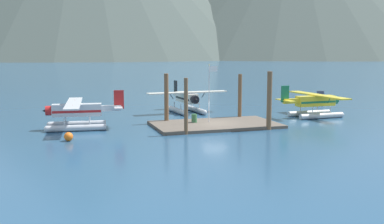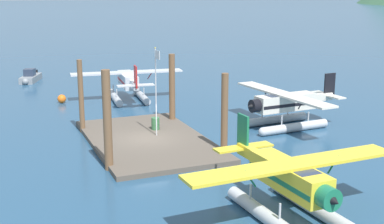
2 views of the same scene
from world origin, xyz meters
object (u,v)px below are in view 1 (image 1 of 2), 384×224
seaplane_cream_bow_centre (187,100)px  boat_white_open_east (321,97)px  mooring_buoy (68,137)px  seaplane_yellow_stbd_fwd (316,104)px  seaplane_silver_port_fwd (77,114)px  fuel_drum (194,118)px  flagpole (210,87)px

seaplane_cream_bow_centre → boat_white_open_east: seaplane_cream_bow_centre is taller
mooring_buoy → seaplane_yellow_stbd_fwd: 29.17m
mooring_buoy → seaplane_silver_port_fwd: 6.22m
fuel_drum → seaplane_silver_port_fwd: (-11.94, 1.21, 0.84)m
flagpole → seaplane_yellow_stbd_fwd: bearing=6.8°
fuel_drum → boat_white_open_east: boat_white_open_east is taller
fuel_drum → seaplane_yellow_stbd_fwd: bearing=4.6°
seaplane_yellow_stbd_fwd → boat_white_open_east: bearing=54.8°
seaplane_yellow_stbd_fwd → seaplane_cream_bow_centre: size_ratio=1.00×
flagpole → fuel_drum: 3.73m
flagpole → seaplane_silver_port_fwd: 13.88m
fuel_drum → flagpole: bearing=-14.2°
seaplane_silver_port_fwd → seaplane_cream_bow_centre: (14.03, 8.27, 0.00)m
fuel_drum → seaplane_cream_bow_centre: size_ratio=0.08×
fuel_drum → seaplane_yellow_stbd_fwd: size_ratio=0.08×
seaplane_silver_port_fwd → seaplane_yellow_stbd_fwd: 27.41m
mooring_buoy → seaplane_silver_port_fwd: (1.10, 6.00, 1.19)m
flagpole → mooring_buoy: (-14.66, -4.38, -3.69)m
seaplane_silver_port_fwd → fuel_drum: bearing=-5.8°
seaplane_silver_port_fwd → mooring_buoy: bearing=-100.4°
fuel_drum → seaplane_yellow_stbd_fwd: (15.47, 1.25, 0.84)m
boat_white_open_east → flagpole: bearing=-144.9°
seaplane_silver_port_fwd → seaplane_yellow_stbd_fwd: size_ratio=1.00×
seaplane_silver_port_fwd → boat_white_open_east: size_ratio=2.49×
flagpole → mooring_buoy: size_ratio=7.80×
fuel_drum → mooring_buoy: 13.89m
seaplane_yellow_stbd_fwd → boat_white_open_east: (11.29, 16.01, -1.09)m
boat_white_open_east → mooring_buoy: bearing=-151.0°
mooring_buoy → seaplane_cream_bow_centre: bearing=43.3°
seaplane_yellow_stbd_fwd → boat_white_open_east: 19.62m
flagpole → seaplane_cream_bow_centre: size_ratio=0.58×
seaplane_yellow_stbd_fwd → boat_white_open_east: size_ratio=2.48×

